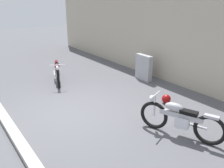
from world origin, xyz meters
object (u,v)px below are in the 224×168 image
stone_marker (144,67)px  helmet (166,99)px  motorcycle_maroon (57,72)px  motorcycle_silver (180,119)px

stone_marker → helmet: (2.09, -0.95, -0.36)m
stone_marker → motorcycle_maroon: size_ratio=0.55×
motorcycle_maroon → motorcycle_silver: 5.28m
motorcycle_maroon → motorcycle_silver: (5.22, 0.77, 0.03)m
stone_marker → motorcycle_maroon: bearing=-120.3°
motorcycle_silver → helmet: bearing=-60.0°
helmet → motorcycle_silver: motorcycle_silver is taller
helmet → motorcycle_silver: 1.89m
stone_marker → motorcycle_silver: stone_marker is taller
motorcycle_silver → stone_marker: bearing=-52.2°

